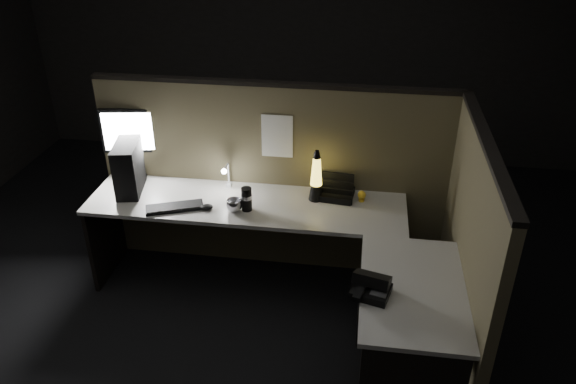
# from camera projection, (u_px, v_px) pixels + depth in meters

# --- Properties ---
(floor) EXTENTS (6.00, 6.00, 0.00)m
(floor) POSITION_uv_depth(u_px,v_px,m) (253.00, 339.00, 3.87)
(floor) COLOR black
(floor) RESTS_ON ground
(room_shell) EXTENTS (6.00, 6.00, 6.00)m
(room_shell) POSITION_uv_depth(u_px,v_px,m) (244.00, 119.00, 3.08)
(room_shell) COLOR silver
(room_shell) RESTS_ON ground
(partition_back) EXTENTS (2.66, 0.06, 1.50)m
(partition_back) POSITION_uv_depth(u_px,v_px,m) (274.00, 180.00, 4.30)
(partition_back) COLOR brown
(partition_back) RESTS_ON ground
(partition_right) EXTENTS (0.06, 1.66, 1.50)m
(partition_right) POSITION_uv_depth(u_px,v_px,m) (466.00, 258.00, 3.42)
(partition_right) COLOR brown
(partition_right) RESTS_ON ground
(desk) EXTENTS (2.60, 1.60, 0.73)m
(desk) POSITION_uv_depth(u_px,v_px,m) (284.00, 251.00, 3.78)
(desk) COLOR beige
(desk) RESTS_ON ground
(pc_tower) EXTENTS (0.23, 0.39, 0.38)m
(pc_tower) POSITION_uv_depth(u_px,v_px,m) (129.00, 168.00, 4.11)
(pc_tower) COLOR black
(pc_tower) RESTS_ON desk
(monitor) EXTENTS (0.43, 0.18, 0.55)m
(monitor) POSITION_uv_depth(u_px,v_px,m) (130.00, 136.00, 4.25)
(monitor) COLOR black
(monitor) RESTS_ON desk
(keyboard) EXTENTS (0.42, 0.27, 0.02)m
(keyboard) POSITION_uv_depth(u_px,v_px,m) (175.00, 207.00, 3.97)
(keyboard) COLOR black
(keyboard) RESTS_ON desk
(mouse) EXTENTS (0.11, 0.09, 0.04)m
(mouse) POSITION_uv_depth(u_px,v_px,m) (207.00, 207.00, 3.96)
(mouse) COLOR black
(mouse) RESTS_ON desk
(clip_lamp) EXTENTS (0.04, 0.16, 0.21)m
(clip_lamp) POSITION_uv_depth(u_px,v_px,m) (227.00, 175.00, 4.15)
(clip_lamp) COLOR silver
(clip_lamp) RESTS_ON desk
(organizer) EXTENTS (0.26, 0.24, 0.18)m
(organizer) POSITION_uv_depth(u_px,v_px,m) (337.00, 192.00, 4.10)
(organizer) COLOR black
(organizer) RESTS_ON desk
(lava_lamp) EXTENTS (0.10, 0.10, 0.39)m
(lava_lamp) POSITION_uv_depth(u_px,v_px,m) (316.00, 180.00, 4.01)
(lava_lamp) COLOR black
(lava_lamp) RESTS_ON desk
(travel_mug) EXTENTS (0.08, 0.08, 0.17)m
(travel_mug) POSITION_uv_depth(u_px,v_px,m) (247.00, 199.00, 3.92)
(travel_mug) COLOR black
(travel_mug) RESTS_ON desk
(steel_mug) EXTENTS (0.15, 0.15, 0.09)m
(steel_mug) POSITION_uv_depth(u_px,v_px,m) (234.00, 205.00, 3.92)
(steel_mug) COLOR #BABAC1
(steel_mug) RESTS_ON desk
(figurine) EXTENTS (0.06, 0.06, 0.06)m
(figurine) POSITION_uv_depth(u_px,v_px,m) (362.00, 195.00, 4.04)
(figurine) COLOR yellow
(figurine) RESTS_ON desk
(pinned_paper) EXTENTS (0.23, 0.00, 0.33)m
(pinned_paper) POSITION_uv_depth(u_px,v_px,m) (277.00, 136.00, 4.08)
(pinned_paper) COLOR white
(pinned_paper) RESTS_ON partition_back
(desk_phone) EXTENTS (0.25, 0.25, 0.12)m
(desk_phone) POSITION_uv_depth(u_px,v_px,m) (371.00, 286.00, 3.14)
(desk_phone) COLOR black
(desk_phone) RESTS_ON desk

